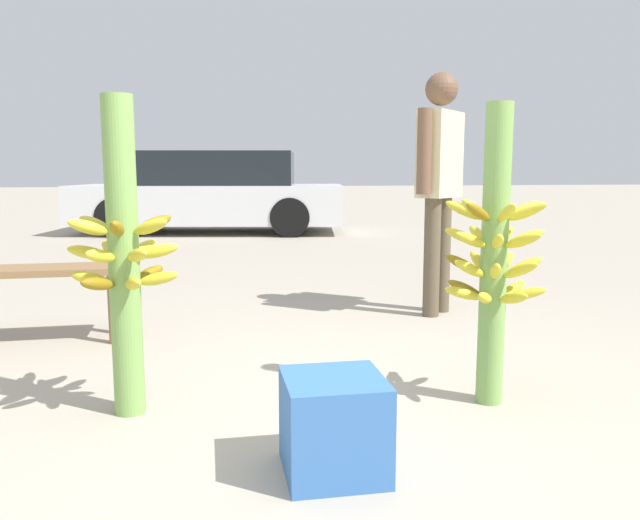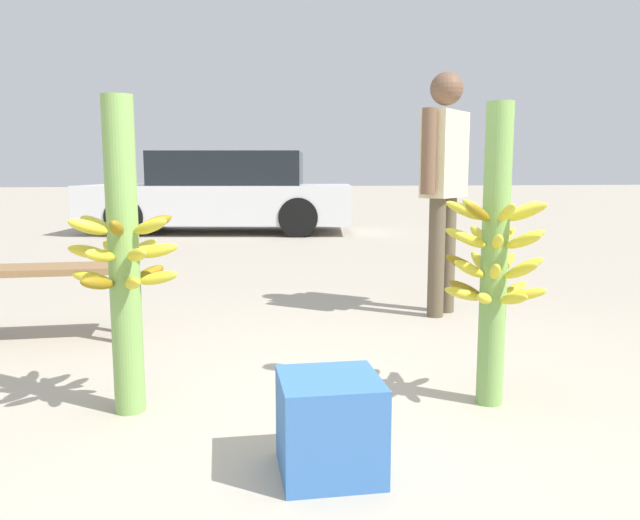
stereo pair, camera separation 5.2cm
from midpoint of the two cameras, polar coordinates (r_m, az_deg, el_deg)
ground_plane at (r=2.49m, az=1.75°, el=-16.31°), size 80.00×80.00×0.00m
banana_stalk_left at (r=2.73m, az=-16.97°, el=0.31°), size 0.46×0.45×1.34m
banana_stalk_center at (r=2.81m, az=16.18°, el=0.40°), size 0.45×0.45×1.32m
vendor_person at (r=4.52m, az=11.63°, el=7.92°), size 0.50×0.51×1.71m
market_bench at (r=4.11m, az=-23.64°, el=-1.78°), size 1.07×0.34×0.46m
parked_car at (r=10.66m, az=-8.79°, el=6.00°), size 4.61×2.40×1.34m
produce_crate at (r=2.21m, az=1.59°, el=-14.86°), size 0.34×0.34×0.34m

